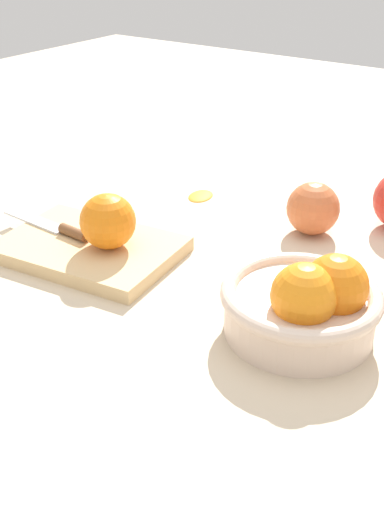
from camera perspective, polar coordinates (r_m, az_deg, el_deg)
The scene contains 7 objects.
ground_plane at distance 0.83m, azimuth 1.66°, elevation 0.10°, with size 2.40×2.40×0.00m, color beige.
bowl at distance 0.66m, azimuth 10.08°, elevation -4.21°, with size 0.17×0.17×0.09m.
cutting_board at distance 0.83m, azimuth -9.17°, elevation 0.66°, with size 0.22×0.15×0.02m, color #DBB77F.
orange_on_board at distance 0.80m, azimuth -7.54°, elevation 3.09°, with size 0.07×0.07×0.07m, color orange.
knife at distance 0.86m, azimuth -12.00°, elevation 2.54°, with size 0.16×0.03×0.01m.
apple_front_left at distance 0.88m, azimuth 10.78°, elevation 4.20°, with size 0.07×0.07×0.07m, color #CC6638.
citrus_peel at distance 1.00m, azimuth 0.78°, elevation 5.56°, with size 0.05×0.04×0.01m, color orange.
Camera 1 is at (-0.40, 0.61, 0.39)m, focal length 44.70 mm.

